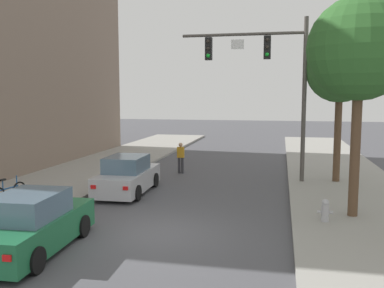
{
  "coord_description": "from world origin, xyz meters",
  "views": [
    {
      "loc": [
        3.59,
        -11.63,
        4.09
      ],
      "look_at": [
        -0.23,
        6.25,
        2.0
      ],
      "focal_mm": 39.11,
      "sensor_mm": 36.0,
      "label": 1
    }
  ],
  "objects_px": {
    "street_tree_nearest": "(360,50)",
    "street_tree_second": "(340,69)",
    "bicycle_leaning": "(9,193)",
    "car_following_green": "(32,225)",
    "fire_hydrant": "(325,210)",
    "traffic_signal_mast": "(269,70)",
    "car_lead_silver": "(128,176)",
    "pedestrian_crossing_road": "(181,156)"
  },
  "relations": [
    {
      "from": "pedestrian_crossing_road",
      "to": "street_tree_second",
      "type": "distance_m",
      "value": 9.0
    },
    {
      "from": "car_lead_silver",
      "to": "pedestrian_crossing_road",
      "type": "bearing_deg",
      "value": 77.15
    },
    {
      "from": "car_lead_silver",
      "to": "bicycle_leaning",
      "type": "xyz_separation_m",
      "value": [
        -3.45,
        -3.14,
        -0.18
      ]
    },
    {
      "from": "traffic_signal_mast",
      "to": "street_tree_nearest",
      "type": "relative_size",
      "value": 1.05
    },
    {
      "from": "car_lead_silver",
      "to": "pedestrian_crossing_road",
      "type": "relative_size",
      "value": 2.61
    },
    {
      "from": "pedestrian_crossing_road",
      "to": "street_tree_nearest",
      "type": "height_order",
      "value": "street_tree_nearest"
    },
    {
      "from": "street_tree_nearest",
      "to": "street_tree_second",
      "type": "bearing_deg",
      "value": 88.28
    },
    {
      "from": "car_following_green",
      "to": "fire_hydrant",
      "type": "distance_m",
      "value": 8.71
    },
    {
      "from": "fire_hydrant",
      "to": "car_lead_silver",
      "type": "bearing_deg",
      "value": 158.77
    },
    {
      "from": "car_following_green",
      "to": "street_tree_second",
      "type": "distance_m",
      "value": 14.62
    },
    {
      "from": "car_following_green",
      "to": "fire_hydrant",
      "type": "height_order",
      "value": "car_following_green"
    },
    {
      "from": "car_following_green",
      "to": "street_tree_nearest",
      "type": "bearing_deg",
      "value": 28.76
    },
    {
      "from": "traffic_signal_mast",
      "to": "car_following_green",
      "type": "height_order",
      "value": "traffic_signal_mast"
    },
    {
      "from": "car_following_green",
      "to": "street_tree_second",
      "type": "height_order",
      "value": "street_tree_second"
    },
    {
      "from": "car_lead_silver",
      "to": "bicycle_leaning",
      "type": "distance_m",
      "value": 4.67
    },
    {
      "from": "traffic_signal_mast",
      "to": "fire_hydrant",
      "type": "distance_m",
      "value": 8.26
    },
    {
      "from": "fire_hydrant",
      "to": "street_tree_second",
      "type": "relative_size",
      "value": 0.11
    },
    {
      "from": "bicycle_leaning",
      "to": "street_tree_second",
      "type": "xyz_separation_m",
      "value": [
        12.33,
        6.86,
        4.77
      ]
    },
    {
      "from": "car_following_green",
      "to": "street_tree_nearest",
      "type": "relative_size",
      "value": 0.61
    },
    {
      "from": "pedestrian_crossing_road",
      "to": "fire_hydrant",
      "type": "height_order",
      "value": "pedestrian_crossing_road"
    },
    {
      "from": "car_lead_silver",
      "to": "street_tree_nearest",
      "type": "relative_size",
      "value": 0.6
    },
    {
      "from": "traffic_signal_mast",
      "to": "car_lead_silver",
      "type": "distance_m",
      "value": 8.08
    },
    {
      "from": "traffic_signal_mast",
      "to": "street_tree_second",
      "type": "xyz_separation_m",
      "value": [
        3.16,
        0.32,
        0.0
      ]
    },
    {
      "from": "car_lead_silver",
      "to": "car_following_green",
      "type": "xyz_separation_m",
      "value": [
        -0.03,
        -6.93,
        0.0
      ]
    },
    {
      "from": "fire_hydrant",
      "to": "street_tree_second",
      "type": "xyz_separation_m",
      "value": [
        1.14,
        6.72,
        4.8
      ]
    },
    {
      "from": "street_tree_nearest",
      "to": "street_tree_second",
      "type": "distance_m",
      "value": 5.85
    },
    {
      "from": "fire_hydrant",
      "to": "pedestrian_crossing_road",
      "type": "bearing_deg",
      "value": 129.83
    },
    {
      "from": "traffic_signal_mast",
      "to": "street_tree_second",
      "type": "relative_size",
      "value": 1.11
    },
    {
      "from": "traffic_signal_mast",
      "to": "bicycle_leaning",
      "type": "distance_m",
      "value": 12.23
    },
    {
      "from": "bicycle_leaning",
      "to": "pedestrian_crossing_road",
      "type": "bearing_deg",
      "value": 60.47
    },
    {
      "from": "traffic_signal_mast",
      "to": "pedestrian_crossing_road",
      "type": "xyz_separation_m",
      "value": [
        -4.59,
        1.53,
        -4.39
      ]
    },
    {
      "from": "fire_hydrant",
      "to": "street_tree_second",
      "type": "bearing_deg",
      "value": 80.4
    },
    {
      "from": "bicycle_leaning",
      "to": "street_tree_second",
      "type": "distance_m",
      "value": 14.89
    },
    {
      "from": "bicycle_leaning",
      "to": "car_following_green",
      "type": "bearing_deg",
      "value": -47.94
    },
    {
      "from": "street_tree_nearest",
      "to": "street_tree_second",
      "type": "relative_size",
      "value": 1.05
    },
    {
      "from": "car_lead_silver",
      "to": "fire_hydrant",
      "type": "relative_size",
      "value": 5.95
    },
    {
      "from": "fire_hydrant",
      "to": "street_tree_nearest",
      "type": "relative_size",
      "value": 0.1
    },
    {
      "from": "street_tree_second",
      "to": "street_tree_nearest",
      "type": "bearing_deg",
      "value": -91.72
    },
    {
      "from": "traffic_signal_mast",
      "to": "car_lead_silver",
      "type": "height_order",
      "value": "traffic_signal_mast"
    },
    {
      "from": "pedestrian_crossing_road",
      "to": "bicycle_leaning",
      "type": "distance_m",
      "value": 9.28
    },
    {
      "from": "pedestrian_crossing_road",
      "to": "traffic_signal_mast",
      "type": "bearing_deg",
      "value": -18.42
    },
    {
      "from": "pedestrian_crossing_road",
      "to": "street_tree_second",
      "type": "relative_size",
      "value": 0.24
    }
  ]
}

